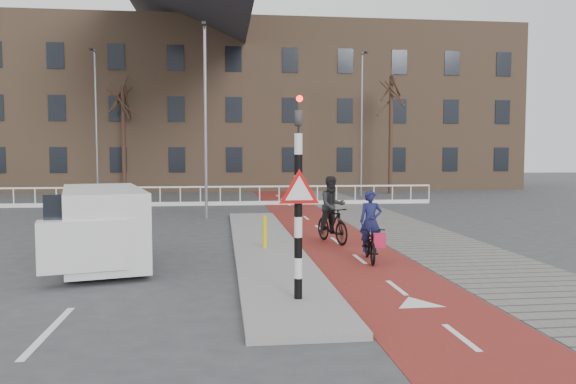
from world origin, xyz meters
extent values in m
plane|color=#38383A|center=(0.00, 0.00, 0.00)|extent=(120.00, 120.00, 0.00)
cube|color=maroon|center=(1.50, 10.00, 0.01)|extent=(2.50, 60.00, 0.01)
cube|color=slate|center=(4.30, 10.00, 0.01)|extent=(3.00, 60.00, 0.01)
cube|color=gray|center=(-0.70, 4.00, 0.06)|extent=(1.80, 16.00, 0.12)
cylinder|color=black|center=(-0.60, -2.00, 1.56)|extent=(0.14, 0.14, 2.88)
imported|color=black|center=(-0.60, -2.00, 3.40)|extent=(0.13, 0.16, 0.80)
cylinder|color=#FF0C05|center=(-0.60, -2.14, 3.58)|extent=(0.11, 0.02, 0.11)
cylinder|color=#D8C10C|center=(-0.78, 3.31, 0.56)|extent=(0.12, 0.12, 0.87)
imported|color=black|center=(1.70, 1.71, 0.44)|extent=(0.78, 1.70, 0.86)
imported|color=#171A46|center=(1.70, 1.71, 1.00)|extent=(0.59, 0.43, 1.50)
cube|color=#BE1A42|center=(1.77, 1.16, 0.61)|extent=(0.30, 0.21, 0.34)
imported|color=black|center=(1.31, 4.59, 0.56)|extent=(1.03, 1.91, 1.10)
imported|color=black|center=(1.31, 4.59, 1.11)|extent=(1.00, 0.87, 1.73)
cube|color=silver|center=(-4.71, 2.00, 0.98)|extent=(2.72, 4.56, 1.71)
cube|color=green|center=(-5.58, 2.00, 0.88)|extent=(0.70, 2.65, 0.55)
cube|color=green|center=(-3.85, 2.00, 0.88)|extent=(0.70, 2.65, 0.55)
cube|color=black|center=(-4.71, 0.22, 1.38)|extent=(1.50, 0.43, 0.90)
cylinder|color=black|center=(-5.06, 0.41, 0.30)|extent=(0.36, 0.63, 0.60)
cylinder|color=black|center=(-3.65, 0.77, 0.30)|extent=(0.36, 0.63, 0.60)
cylinder|color=black|center=(-5.78, 3.23, 0.30)|extent=(0.36, 0.63, 0.60)
cylinder|color=black|center=(-4.37, 3.59, 0.30)|extent=(0.36, 0.63, 0.60)
cube|color=silver|center=(-5.00, 17.00, 0.95)|extent=(28.00, 0.08, 0.08)
cube|color=silver|center=(-5.00, 17.00, 0.10)|extent=(28.00, 0.10, 0.20)
cube|color=#7F6047|center=(-3.00, 32.00, 6.00)|extent=(46.00, 10.00, 12.00)
cylinder|color=#321E16|center=(-8.22, 25.92, 3.48)|extent=(0.27, 0.27, 6.95)
cylinder|color=#321E16|center=(9.07, 24.16, 3.81)|extent=(0.27, 0.27, 7.62)
cylinder|color=slate|center=(-2.55, 11.27, 3.85)|extent=(0.12, 0.12, 7.71)
cylinder|color=slate|center=(-9.30, 23.00, 4.36)|extent=(0.12, 0.12, 8.72)
cylinder|color=slate|center=(6.64, 22.26, 4.38)|extent=(0.12, 0.12, 8.76)
camera|label=1|loc=(-1.91, -11.58, 2.67)|focal=35.00mm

